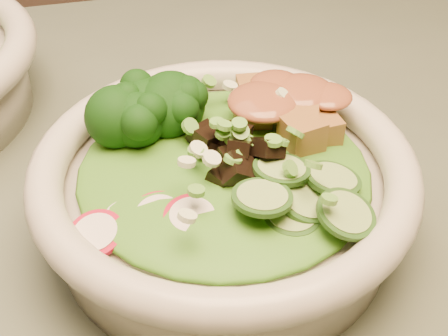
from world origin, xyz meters
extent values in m
cube|color=#4D5849|center=(0.00, 0.00, 0.73)|extent=(1.20, 0.80, 0.03)
cylinder|color=beige|center=(-0.13, 0.01, 0.77)|extent=(0.22, 0.22, 0.05)
torus|color=beige|center=(-0.13, 0.01, 0.80)|extent=(0.25, 0.25, 0.02)
ellipsoid|color=#2F6715|center=(-0.13, 0.01, 0.81)|extent=(0.19, 0.19, 0.02)
ellipsoid|color=brown|center=(-0.09, 0.04, 0.83)|extent=(0.06, 0.05, 0.01)
camera|label=1|loc=(-0.20, -0.29, 1.06)|focal=50.00mm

